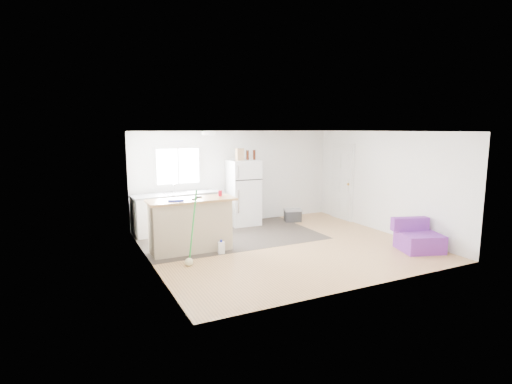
{
  "coord_description": "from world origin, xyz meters",
  "views": [
    {
      "loc": [
        -4.11,
        -7.08,
        2.45
      ],
      "look_at": [
        -0.3,
        0.7,
        1.08
      ],
      "focal_mm": 28.0,
      "sensor_mm": 36.0,
      "label": 1
    }
  ],
  "objects_px": {
    "blue_tray": "(176,200)",
    "bottle_left": "(248,155)",
    "purple_seat": "(418,239)",
    "refrigerator": "(243,193)",
    "cleaner_jug": "(221,248)",
    "red_cup": "(220,193)",
    "kitchen_cabinets": "(177,212)",
    "peninsula": "(191,225)",
    "mop": "(190,253)",
    "cardboard_box": "(240,154)",
    "cooler": "(293,215)",
    "bottle_right": "(254,155)"
  },
  "relations": [
    {
      "from": "blue_tray",
      "to": "bottle_left",
      "type": "distance_m",
      "value": 2.91
    },
    {
      "from": "bottle_left",
      "to": "purple_seat",
      "type": "bearing_deg",
      "value": -58.53
    },
    {
      "from": "refrigerator",
      "to": "cleaner_jug",
      "type": "distance_m",
      "value": 2.6
    },
    {
      "from": "cleaner_jug",
      "to": "red_cup",
      "type": "distance_m",
      "value": 1.13
    },
    {
      "from": "kitchen_cabinets",
      "to": "peninsula",
      "type": "bearing_deg",
      "value": -100.39
    },
    {
      "from": "cleaner_jug",
      "to": "red_cup",
      "type": "bearing_deg",
      "value": 81.64
    },
    {
      "from": "purple_seat",
      "to": "mop",
      "type": "height_order",
      "value": "mop"
    },
    {
      "from": "mop",
      "to": "red_cup",
      "type": "xyz_separation_m",
      "value": [
        0.92,
        0.85,
        0.9
      ]
    },
    {
      "from": "refrigerator",
      "to": "purple_seat",
      "type": "relative_size",
      "value": 1.73
    },
    {
      "from": "cleaner_jug",
      "to": "purple_seat",
      "type": "bearing_deg",
      "value": -11.03
    },
    {
      "from": "blue_tray",
      "to": "mop",
      "type": "bearing_deg",
      "value": -86.93
    },
    {
      "from": "peninsula",
      "to": "refrigerator",
      "type": "relative_size",
      "value": 1.05
    },
    {
      "from": "blue_tray",
      "to": "cardboard_box",
      "type": "height_order",
      "value": "cardboard_box"
    },
    {
      "from": "kitchen_cabinets",
      "to": "blue_tray",
      "type": "relative_size",
      "value": 7.17
    },
    {
      "from": "purple_seat",
      "to": "cleaner_jug",
      "type": "xyz_separation_m",
      "value": [
        -3.69,
        1.54,
        -0.11
      ]
    },
    {
      "from": "cardboard_box",
      "to": "mop",
      "type": "bearing_deg",
      "value": -130.9
    },
    {
      "from": "purple_seat",
      "to": "cardboard_box",
      "type": "xyz_separation_m",
      "value": [
        -2.4,
        3.53,
        1.58
      ]
    },
    {
      "from": "cooler",
      "to": "mop",
      "type": "xyz_separation_m",
      "value": [
        -3.47,
        -2.13,
        0.06
      ]
    },
    {
      "from": "mop",
      "to": "cardboard_box",
      "type": "bearing_deg",
      "value": 38.09
    },
    {
      "from": "cleaner_jug",
      "to": "blue_tray",
      "type": "relative_size",
      "value": 0.94
    },
    {
      "from": "purple_seat",
      "to": "kitchen_cabinets",
      "type": "bearing_deg",
      "value": 156.09
    },
    {
      "from": "cardboard_box",
      "to": "bottle_right",
      "type": "xyz_separation_m",
      "value": [
        0.43,
        0.07,
        -0.02
      ]
    },
    {
      "from": "kitchen_cabinets",
      "to": "cardboard_box",
      "type": "relative_size",
      "value": 7.17
    },
    {
      "from": "kitchen_cabinets",
      "to": "blue_tray",
      "type": "bearing_deg",
      "value": -109.82
    },
    {
      "from": "cooler",
      "to": "red_cup",
      "type": "height_order",
      "value": "red_cup"
    },
    {
      "from": "cardboard_box",
      "to": "cleaner_jug",
      "type": "bearing_deg",
      "value": -122.99
    },
    {
      "from": "bottle_left",
      "to": "cooler",
      "type": "bearing_deg",
      "value": -11.51
    },
    {
      "from": "red_cup",
      "to": "peninsula",
      "type": "bearing_deg",
      "value": -175.62
    },
    {
      "from": "cooler",
      "to": "refrigerator",
      "type": "bearing_deg",
      "value": -175.58
    },
    {
      "from": "peninsula",
      "to": "cooler",
      "type": "distance_m",
      "value": 3.49
    },
    {
      "from": "cleaner_jug",
      "to": "bottle_left",
      "type": "distance_m",
      "value": 3.02
    },
    {
      "from": "bottle_left",
      "to": "kitchen_cabinets",
      "type": "bearing_deg",
      "value": 177.32
    },
    {
      "from": "purple_seat",
      "to": "blue_tray",
      "type": "xyz_separation_m",
      "value": [
        -4.47,
        1.9,
        0.86
      ]
    },
    {
      "from": "mop",
      "to": "cleaner_jug",
      "type": "bearing_deg",
      "value": 15.02
    },
    {
      "from": "red_cup",
      "to": "blue_tray",
      "type": "distance_m",
      "value": 0.97
    },
    {
      "from": "red_cup",
      "to": "blue_tray",
      "type": "xyz_separation_m",
      "value": [
        -0.96,
        -0.12,
        -0.04
      ]
    },
    {
      "from": "kitchen_cabinets",
      "to": "mop",
      "type": "height_order",
      "value": "mop"
    },
    {
      "from": "bottle_left",
      "to": "cardboard_box",
      "type": "bearing_deg",
      "value": -173.55
    },
    {
      "from": "bottle_left",
      "to": "cleaner_jug",
      "type": "bearing_deg",
      "value": -126.97
    },
    {
      "from": "refrigerator",
      "to": "cardboard_box",
      "type": "distance_m",
      "value": 0.99
    },
    {
      "from": "peninsula",
      "to": "purple_seat",
      "type": "relative_size",
      "value": 1.81
    },
    {
      "from": "cleaner_jug",
      "to": "bottle_right",
      "type": "xyz_separation_m",
      "value": [
        1.72,
        2.05,
        1.67
      ]
    },
    {
      "from": "purple_seat",
      "to": "mop",
      "type": "bearing_deg",
      "value": -176.6
    },
    {
      "from": "bottle_left",
      "to": "bottle_right",
      "type": "height_order",
      "value": "same"
    },
    {
      "from": "cooler",
      "to": "cleaner_jug",
      "type": "height_order",
      "value": "cooler"
    },
    {
      "from": "mop",
      "to": "bottle_left",
      "type": "xyz_separation_m",
      "value": [
        2.26,
        2.37,
        1.56
      ]
    },
    {
      "from": "peninsula",
      "to": "mop",
      "type": "distance_m",
      "value": 0.9
    },
    {
      "from": "kitchen_cabinets",
      "to": "cardboard_box",
      "type": "distance_m",
      "value": 2.1
    },
    {
      "from": "cleaner_jug",
      "to": "kitchen_cabinets",
      "type": "bearing_deg",
      "value": 110.52
    },
    {
      "from": "peninsula",
      "to": "mop",
      "type": "height_order",
      "value": "mop"
    }
  ]
}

